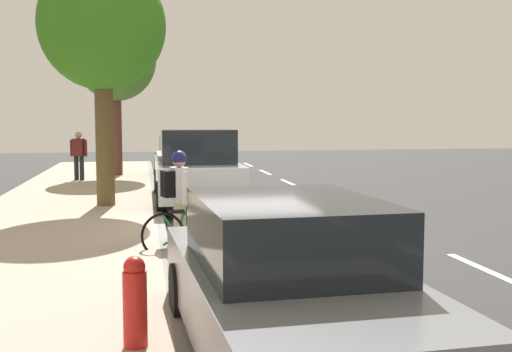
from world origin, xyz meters
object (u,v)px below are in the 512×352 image
at_px(parked_sedan_green_nearest, 183,159).
at_px(parked_pickup_silver_second, 195,170).
at_px(cyclist_with_backpack, 178,190).
at_px(street_tree_mid_block, 102,27).
at_px(pedestrian_on_phone, 79,153).
at_px(parked_sedan_grey_mid, 287,283).
at_px(bicycle_at_curb, 194,231).
at_px(fire_hydrant, 135,301).
at_px(street_tree_near_cyclist, 116,59).

distance_m(parked_sedan_green_nearest, parked_pickup_silver_second, 6.67).
distance_m(parked_pickup_silver_second, cyclist_with_backpack, 5.31).
xyz_separation_m(street_tree_mid_block, pedestrian_on_phone, (1.21, -6.30, -3.27)).
relative_size(parked_sedan_grey_mid, pedestrian_on_phone, 2.78).
relative_size(parked_sedan_green_nearest, parked_pickup_silver_second, 0.84).
xyz_separation_m(parked_sedan_green_nearest, bicycle_at_curb, (0.64, 12.37, -0.37)).
bearing_deg(bicycle_at_curb, fire_hydrant, 78.65).
distance_m(street_tree_mid_block, fire_hydrant, 10.35).
bearing_deg(parked_sedan_green_nearest, parked_sedan_grey_mid, 89.40).
relative_size(parked_sedan_grey_mid, cyclist_with_backpack, 2.66).
xyz_separation_m(bicycle_at_curb, cyclist_with_backpack, (0.22, -0.44, 0.64)).
relative_size(street_tree_mid_block, pedestrian_on_phone, 3.57).
distance_m(parked_sedan_grey_mid, street_tree_near_cyclist, 18.39).
relative_size(parked_sedan_green_nearest, cyclist_with_backpack, 2.66).
height_order(parked_sedan_grey_mid, street_tree_near_cyclist, street_tree_near_cyclist).
height_order(parked_sedan_green_nearest, cyclist_with_backpack, cyclist_with_backpack).
xyz_separation_m(cyclist_with_backpack, street_tree_mid_block, (1.44, -4.71, 3.31)).
distance_m(parked_pickup_silver_second, pedestrian_on_phone, 6.68).
height_order(parked_sedan_grey_mid, bicycle_at_curb, parked_sedan_grey_mid).
relative_size(parked_pickup_silver_second, bicycle_at_curb, 3.08).
distance_m(parked_sedan_green_nearest, pedestrian_on_phone, 3.65).
bearing_deg(parked_sedan_grey_mid, fire_hydrant, -11.77).
relative_size(parked_sedan_green_nearest, street_tree_near_cyclist, 0.78).
bearing_deg(street_tree_mid_block, parked_sedan_green_nearest, -107.74).
relative_size(parked_pickup_silver_second, parked_sedan_grey_mid, 1.19).
bearing_deg(parked_pickup_silver_second, street_tree_near_cyclist, -73.68).
relative_size(parked_sedan_green_nearest, parked_sedan_grey_mid, 1.00).
distance_m(bicycle_at_curb, fire_hydrant, 4.55).
relative_size(street_tree_near_cyclist, pedestrian_on_phone, 3.55).
bearing_deg(street_tree_mid_block, pedestrian_on_phone, -79.15).
xyz_separation_m(bicycle_at_curb, fire_hydrant, (0.89, 4.46, 0.19)).
bearing_deg(parked_sedan_green_nearest, street_tree_mid_block, 72.26).
xyz_separation_m(parked_pickup_silver_second, street_tree_mid_block, (2.19, 0.55, 3.43)).
distance_m(parked_sedan_grey_mid, pedestrian_on_phone, 16.53).
height_order(parked_sedan_green_nearest, parked_sedan_grey_mid, same).
bearing_deg(parked_sedan_green_nearest, cyclist_with_backpack, 85.86).
bearing_deg(fire_hydrant, parked_pickup_silver_second, -97.91).
bearing_deg(bicycle_at_curb, parked_sedan_grey_mid, 95.55).
height_order(pedestrian_on_phone, fire_hydrant, pedestrian_on_phone).
bearing_deg(street_tree_near_cyclist, cyclist_with_backpack, 96.47).
bearing_deg(cyclist_with_backpack, street_tree_mid_block, -72.97).
relative_size(parked_pickup_silver_second, fire_hydrant, 6.33).
xyz_separation_m(parked_sedan_grey_mid, cyclist_with_backpack, (0.69, -5.18, 0.27)).
distance_m(street_tree_near_cyclist, fire_hydrant, 18.04).
height_order(cyclist_with_backpack, fire_hydrant, cyclist_with_backpack).
bearing_deg(parked_sedan_grey_mid, street_tree_near_cyclist, -83.22).
relative_size(parked_sedan_green_nearest, pedestrian_on_phone, 2.77).
bearing_deg(cyclist_with_backpack, parked_pickup_silver_second, -98.04).
bearing_deg(street_tree_mid_block, fire_hydrant, 94.61).
bearing_deg(street_tree_near_cyclist, parked_sedan_green_nearest, 160.88).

